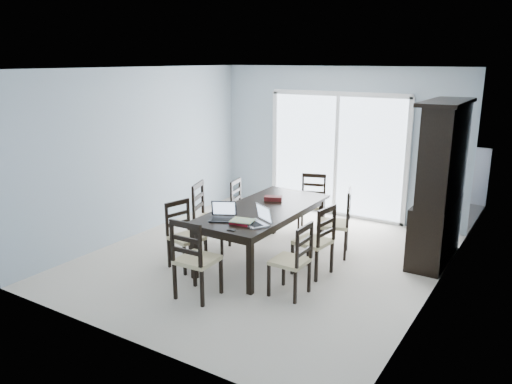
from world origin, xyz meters
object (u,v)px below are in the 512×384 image
at_px(laptop_silver, 254,220).
at_px(dining_table, 264,213).
at_px(chair_right_mid, 319,233).
at_px(hot_tub, 311,174).
at_px(game_box, 273,198).
at_px(chair_left_far, 242,201).
at_px(chair_end_far, 313,196).
at_px(china_hutch, 440,185).
at_px(chair_end_near, 192,251).
at_px(chair_left_mid, 206,210).
at_px(chair_right_far, 340,215).
at_px(cell_phone, 231,230).
at_px(chair_right_near, 296,253).
at_px(laptop_dark, 223,216).
at_px(chair_left_near, 182,227).

bearing_deg(laptop_silver, dining_table, 140.01).
bearing_deg(chair_right_mid, dining_table, 92.00).
bearing_deg(hot_tub, game_box, -74.24).
bearing_deg(chair_left_far, chair_end_far, 122.21).
height_order(china_hutch, chair_end_near, china_hutch).
xyz_separation_m(chair_left_mid, chair_end_far, (0.91, 1.66, -0.06)).
relative_size(chair_right_far, laptop_silver, 2.74).
bearing_deg(chair_right_far, cell_phone, 139.88).
relative_size(chair_right_near, chair_right_far, 0.92).
relative_size(dining_table, game_box, 8.85).
xyz_separation_m(chair_right_near, game_box, (-0.98, 1.15, 0.23)).
relative_size(china_hutch, game_box, 8.85).
height_order(chair_end_near, laptop_dark, chair_end_near).
distance_m(chair_left_far, cell_phone, 2.02).
bearing_deg(dining_table, game_box, 100.44).
bearing_deg(chair_end_far, chair_right_near, 93.89).
relative_size(dining_table, chair_end_near, 1.94).
xyz_separation_m(chair_right_mid, chair_end_far, (-0.87, 1.63, -0.02)).
xyz_separation_m(chair_left_near, game_box, (0.73, 1.15, 0.23)).
relative_size(chair_left_mid, cell_phone, 11.30).
distance_m(chair_right_mid, game_box, 1.08).
xyz_separation_m(chair_end_far, cell_phone, (0.15, -2.54, 0.20)).
bearing_deg(chair_end_far, game_box, 68.78).
bearing_deg(chair_right_far, laptop_silver, 139.24).
bearing_deg(hot_tub, china_hutch, -35.63).
xyz_separation_m(laptop_dark, laptop_silver, (0.43, 0.07, 0.00)).
distance_m(chair_left_far, laptop_silver, 1.82).
bearing_deg(chair_right_mid, hot_tub, 35.16).
distance_m(laptop_silver, game_box, 1.11).
distance_m(chair_left_far, laptop_dark, 1.65).
bearing_deg(chair_end_far, chair_right_mid, 100.72).
distance_m(laptop_dark, cell_phone, 0.41).
distance_m(china_hutch, chair_right_near, 2.36).
bearing_deg(laptop_dark, chair_right_near, -28.36).
bearing_deg(chair_left_mid, dining_table, 79.05).
xyz_separation_m(chair_left_near, cell_phone, (0.96, -0.24, 0.21)).
bearing_deg(chair_end_far, chair_end_near, 71.27).
relative_size(chair_right_far, game_box, 4.52).
distance_m(dining_table, game_box, 0.40).
relative_size(china_hutch, chair_right_far, 1.96).
bearing_deg(game_box, chair_end_far, 86.21).
height_order(chair_right_far, cell_phone, chair_right_far).
height_order(china_hutch, chair_right_far, china_hutch).
relative_size(chair_left_mid, chair_right_near, 1.12).
xyz_separation_m(laptop_dark, cell_phone, (0.32, -0.26, -0.05)).
distance_m(chair_left_mid, laptop_dark, 0.99).
relative_size(dining_table, chair_right_far, 1.96).
height_order(chair_right_mid, laptop_silver, chair_right_mid).
bearing_deg(chair_left_mid, chair_left_far, 158.03).
height_order(dining_table, chair_end_far, chair_end_far).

